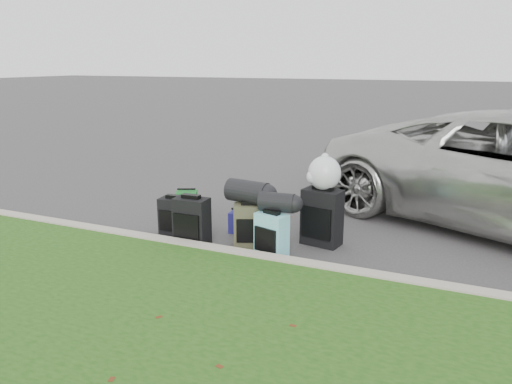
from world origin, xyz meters
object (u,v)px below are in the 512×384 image
at_px(tote_green, 187,203).
at_px(tote_navy, 240,222).
at_px(suitcase_large_black_left, 192,222).
at_px(suitcase_large_black_right, 322,217).
at_px(suitcase_olive, 250,225).
at_px(suitcase_teal, 272,235).
at_px(suitcase_small_black, 175,217).

bearing_deg(tote_green, tote_navy, -46.73).
height_order(tote_green, tote_navy, tote_green).
bearing_deg(suitcase_large_black_left, suitcase_large_black_right, 23.78).
bearing_deg(suitcase_large_black_right, tote_green, 179.11).
distance_m(suitcase_large_black_left, tote_navy, 0.80).
distance_m(suitcase_large_black_left, suitcase_large_black_right, 1.69).
relative_size(suitcase_olive, suitcase_teal, 1.02).
height_order(suitcase_large_black_left, suitcase_teal, suitcase_large_black_left).
relative_size(suitcase_olive, suitcase_large_black_right, 0.76).
xyz_separation_m(suitcase_large_black_right, tote_green, (-2.32, 0.45, -0.19)).
height_order(suitcase_small_black, suitcase_olive, suitcase_olive).
bearing_deg(suitcase_small_black, suitcase_large_black_left, -35.47).
height_order(suitcase_large_black_right, tote_navy, suitcase_large_black_right).
xyz_separation_m(suitcase_small_black, suitcase_teal, (1.52, -0.21, 0.02)).
distance_m(suitcase_olive, tote_green, 1.74).
relative_size(suitcase_large_black_right, tote_navy, 2.48).
bearing_deg(suitcase_large_black_right, suitcase_large_black_left, -144.92).
height_order(suitcase_small_black, suitcase_teal, suitcase_teal).
distance_m(suitcase_small_black, tote_navy, 0.91).
height_order(suitcase_olive, tote_navy, suitcase_olive).
bearing_deg(tote_navy, suitcase_teal, -45.85).
bearing_deg(suitcase_olive, tote_navy, 106.48).
distance_m(suitcase_large_black_left, suitcase_olive, 0.75).
height_order(suitcase_small_black, suitcase_large_black_right, suitcase_large_black_right).
bearing_deg(suitcase_small_black, suitcase_olive, -3.25).
xyz_separation_m(suitcase_small_black, suitcase_olive, (1.13, 0.02, 0.02)).
distance_m(suitcase_teal, tote_navy, 0.99).
distance_m(suitcase_small_black, suitcase_large_black_left, 0.50).
distance_m(suitcase_olive, suitcase_large_black_right, 0.94).
bearing_deg(tote_navy, tote_green, 153.31).
bearing_deg(suitcase_olive, suitcase_large_black_left, 178.95).
bearing_deg(suitcase_large_black_right, suitcase_small_black, -156.85).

